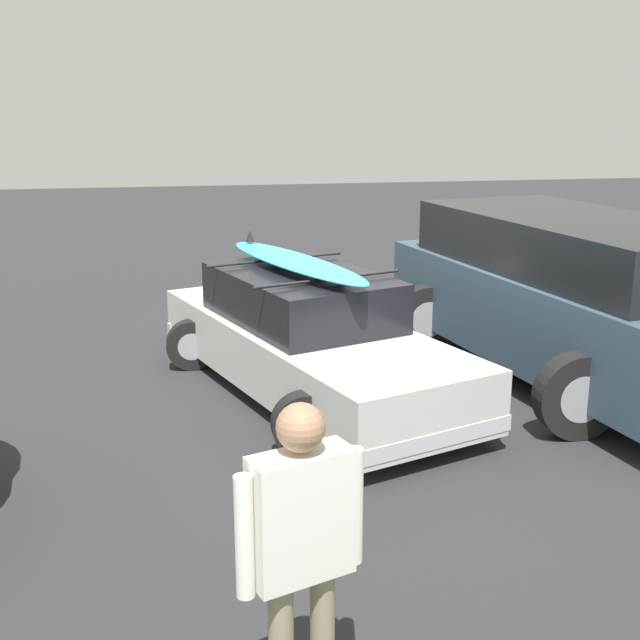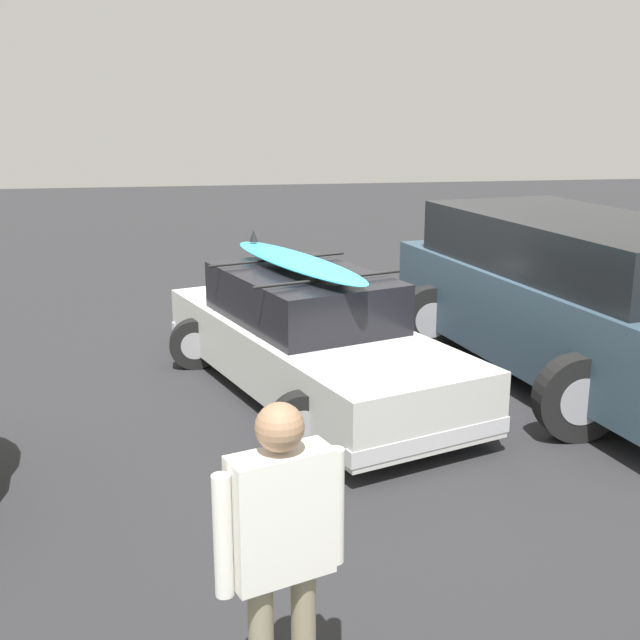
% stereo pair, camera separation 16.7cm
% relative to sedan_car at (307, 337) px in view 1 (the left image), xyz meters
% --- Properties ---
extents(ground_plane, '(44.00, 44.00, 0.02)m').
position_rel_sedan_car_xyz_m(ground_plane, '(-0.57, -0.24, -0.61)').
color(ground_plane, '#28282B').
rests_on(ground_plane, ground).
extents(sedan_car, '(2.95, 4.65, 1.54)m').
position_rel_sedan_car_xyz_m(sedan_car, '(0.00, 0.00, 0.00)').
color(sedan_car, silver).
rests_on(sedan_car, ground).
extents(suv_car, '(3.25, 5.21, 1.78)m').
position_rel_sedan_car_xyz_m(suv_car, '(-2.92, 0.02, 0.33)').
color(suv_car, '#334756').
rests_on(suv_car, ground).
extents(person_bystander, '(0.62, 0.34, 1.68)m').
position_rel_sedan_car_xyz_m(person_bystander, '(0.82, 4.66, 0.41)').
color(person_bystander, gray).
rests_on(person_bystander, ground).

